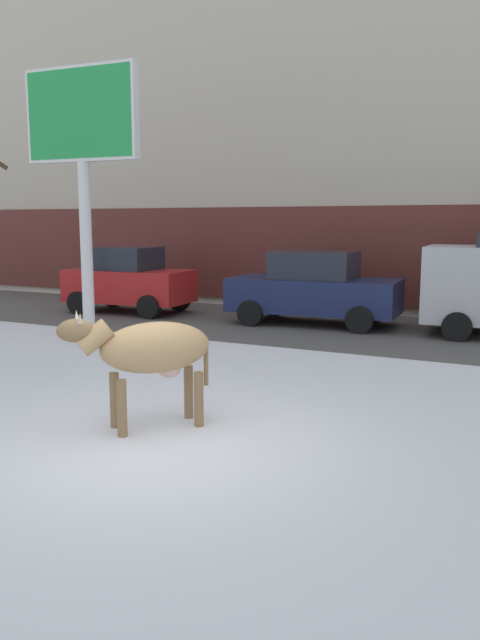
% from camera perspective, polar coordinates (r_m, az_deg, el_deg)
% --- Properties ---
extents(ground_plane, '(120.00, 120.00, 0.00)m').
position_cam_1_polar(ground_plane, '(7.61, -7.65, -11.00)').
color(ground_plane, white).
extents(road_strip, '(60.00, 5.60, 0.01)m').
position_cam_1_polar(road_strip, '(15.48, 10.92, -0.90)').
color(road_strip, '#514F4C').
rests_on(road_strip, ground).
extents(building_facade, '(44.00, 6.10, 13.00)m').
position_cam_1_polar(building_facade, '(21.38, 15.97, 19.01)').
color(building_facade, '#BCB29E').
rests_on(building_facade, ground).
extents(cow_tan, '(1.53, 1.72, 1.54)m').
position_cam_1_polar(cow_tan, '(7.98, -8.02, -2.67)').
color(cow_tan, tan).
rests_on(cow_tan, ground).
extents(billboard, '(2.53, 0.36, 5.56)m').
position_cam_1_polar(billboard, '(13.45, -13.94, 16.00)').
color(billboard, silver).
rests_on(billboard, ground).
extents(car_red_hatchback, '(3.60, 2.09, 1.86)m').
position_cam_1_polar(car_red_hatchback, '(18.40, -9.95, 3.54)').
color(car_red_hatchback, red).
rests_on(car_red_hatchback, ground).
extents(car_navy_sedan, '(4.30, 2.18, 1.84)m').
position_cam_1_polar(car_navy_sedan, '(16.10, 6.62, 2.81)').
color(car_navy_sedan, '#19234C').
rests_on(car_navy_sedan, ground).
extents(pedestrian_near_billboard, '(0.36, 0.24, 1.73)m').
position_cam_1_polar(pedestrian_near_billboard, '(19.96, 0.89, 3.93)').
color(pedestrian_near_billboard, '#282833').
rests_on(pedestrian_near_billboard, ground).
extents(pedestrian_by_cars, '(0.36, 0.24, 1.73)m').
position_cam_1_polar(pedestrian_by_cars, '(19.58, 3.35, 3.82)').
color(pedestrian_by_cars, '#282833').
rests_on(pedestrian_by_cars, ground).
extents(pedestrian_far_left, '(0.36, 0.24, 1.73)m').
position_cam_1_polar(pedestrian_far_left, '(18.34, 15.68, 3.17)').
color(pedestrian_far_left, '#282833').
rests_on(pedestrian_far_left, ground).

